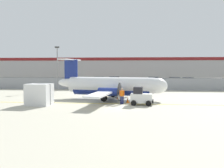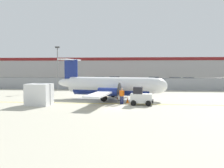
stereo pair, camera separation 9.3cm
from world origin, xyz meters
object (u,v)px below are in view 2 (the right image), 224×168
(traffic_cone_near_right, at_px, (118,96))
(traffic_cone_far_left, at_px, (128,100))
(parked_car_2, at_px, (99,80))
(parked_car_5, at_px, (153,80))
(apron_light_pole, at_px, (58,65))
(parked_car_3, at_px, (114,80))
(baggage_tug, at_px, (141,97))
(cargo_container, at_px, (39,94))
(parked_car_0, at_px, (49,81))
(commuter_airplane, at_px, (113,86))
(parked_car_6, at_px, (175,81))
(traffic_cone_near_left, at_px, (105,98))
(parked_car_7, at_px, (188,81))
(parked_car_1, at_px, (73,81))
(parked_car_4, at_px, (134,81))
(ground_crew_worker, at_px, (122,95))

(traffic_cone_near_right, height_order, traffic_cone_far_left, same)
(parked_car_2, xyz_separation_m, parked_car_5, (12.11, 1.19, 0.00))
(parked_car_2, bearing_deg, apron_light_pole, 66.48)
(traffic_cone_far_left, bearing_deg, parked_car_3, 98.12)
(baggage_tug, relative_size, parked_car_5, 0.56)
(cargo_container, bearing_deg, apron_light_pole, 105.91)
(parked_car_3, height_order, apron_light_pole, apron_light_pole)
(traffic_cone_near_right, relative_size, parked_car_0, 0.15)
(commuter_airplane, xyz_separation_m, baggage_tug, (3.30, -4.18, -0.75))
(commuter_airplane, xyz_separation_m, apron_light_pole, (-10.18, 10.09, 2.70))
(parked_car_6, bearing_deg, cargo_container, -121.93)
(parked_car_0, xyz_separation_m, parked_car_3, (13.54, 5.80, 0.00))
(parked_car_6, bearing_deg, traffic_cone_near_right, -113.95)
(traffic_cone_near_left, height_order, parked_car_7, parked_car_7)
(parked_car_3, height_order, parked_car_6, same)
(parked_car_1, xyz_separation_m, parked_car_4, (13.05, -0.30, 0.00))
(traffic_cone_near_right, xyz_separation_m, parked_car_0, (-16.57, 21.43, 0.58))
(parked_car_0, distance_m, parked_car_7, 29.81)
(parked_car_3, bearing_deg, apron_light_pole, 66.72)
(parked_car_5, bearing_deg, parked_car_0, 16.60)
(traffic_cone_near_left, relative_size, parked_car_1, 0.15)
(traffic_cone_far_left, bearing_deg, apron_light_pole, 133.30)
(commuter_airplane, bearing_deg, parked_car_0, 134.41)
(traffic_cone_near_left, height_order, parked_car_0, parked_car_0)
(cargo_container, relative_size, parked_car_4, 0.58)
(cargo_container, bearing_deg, parked_car_0, 112.88)
(traffic_cone_far_left, distance_m, parked_car_5, 29.51)
(baggage_tug, height_order, apron_light_pole, apron_light_pole)
(parked_car_7, bearing_deg, traffic_cone_far_left, 71.83)
(cargo_container, xyz_separation_m, parked_car_4, (9.38, 27.37, -0.21))
(traffic_cone_near_right, bearing_deg, commuter_airplane, -145.60)
(cargo_container, bearing_deg, parked_car_5, 71.54)
(commuter_airplane, bearing_deg, traffic_cone_near_right, 42.55)
(parked_car_7, bearing_deg, ground_crew_worker, 71.64)
(baggage_tug, distance_m, ground_crew_worker, 2.04)
(parked_car_4, bearing_deg, parked_car_7, 20.49)
(ground_crew_worker, bearing_deg, parked_car_1, -144.65)
(commuter_airplane, bearing_deg, parked_car_3, 103.25)
(traffic_cone_near_right, bearing_deg, parked_car_3, 96.35)
(ground_crew_worker, bearing_deg, apron_light_pole, -129.83)
(parked_car_0, relative_size, parked_car_6, 1.02)
(parked_car_3, bearing_deg, parked_car_4, 131.04)
(traffic_cone_near_left, height_order, traffic_cone_near_right, same)
(traffic_cone_far_left, relative_size, apron_light_pole, 0.09)
(parked_car_0, height_order, parked_car_2, same)
(traffic_cone_near_left, height_order, apron_light_pole, apron_light_pole)
(commuter_airplane, height_order, traffic_cone_near_left, commuter_airplane)
(ground_crew_worker, distance_m, parked_car_0, 30.86)
(baggage_tug, relative_size, traffic_cone_near_left, 3.79)
(ground_crew_worker, distance_m, cargo_container, 8.60)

